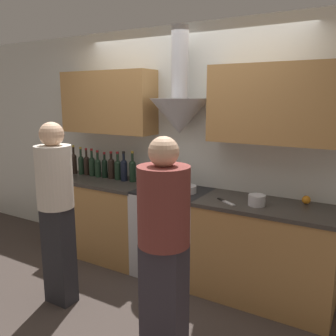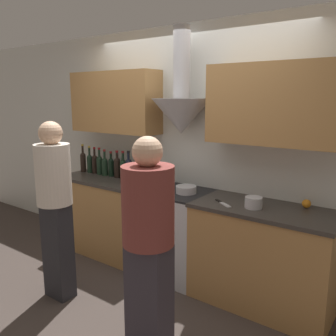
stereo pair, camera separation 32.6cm
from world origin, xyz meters
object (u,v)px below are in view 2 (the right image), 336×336
object	(u,v)px
saucepan	(254,203)
wine_bottle_2	(95,163)
wine_bottle_3	(100,164)
wine_bottle_8	(129,168)
stove_range	(174,232)
person_foreground_right	(148,240)
wine_bottle_1	(90,162)
wine_bottle_4	(105,165)
wine_bottle_6	(117,166)
mixing_bowl	(186,190)
wine_bottle_0	(83,161)
stock_pot	(160,181)
person_foreground_left	(55,202)
wine_bottle_5	(111,166)
wine_bottle_9	(137,169)
orange_fruit	(306,204)
wine_bottle_7	(123,168)

from	to	relation	value
saucepan	wine_bottle_2	bearing A→B (deg)	175.57
wine_bottle_3	wine_bottle_8	size ratio (longest dim) A/B	0.98
stove_range	person_foreground_right	world-z (taller)	person_foreground_right
wine_bottle_1	wine_bottle_4	xyz separation A→B (m)	(0.28, -0.01, -0.01)
wine_bottle_6	mixing_bowl	bearing A→B (deg)	-5.71
stove_range	wine_bottle_0	distance (m)	1.59
stock_pot	wine_bottle_3	bearing A→B (deg)	173.87
wine_bottle_2	saucepan	distance (m)	2.19
stove_range	wine_bottle_4	world-z (taller)	wine_bottle_4
person_foreground_left	wine_bottle_2	bearing A→B (deg)	121.36
wine_bottle_5	wine_bottle_8	bearing A→B (deg)	-2.63
wine_bottle_3	wine_bottle_4	size ratio (longest dim) A/B	1.04
wine_bottle_3	wine_bottle_9	bearing A→B (deg)	0.89
wine_bottle_0	orange_fruit	size ratio (longest dim) A/B	4.72
wine_bottle_0	wine_bottle_1	distance (m)	0.10
wine_bottle_3	saucepan	distance (m)	2.09
saucepan	person_foreground_right	distance (m)	1.08
wine_bottle_2	orange_fruit	world-z (taller)	wine_bottle_2
wine_bottle_1	wine_bottle_9	bearing A→B (deg)	0.18
wine_bottle_3	wine_bottle_2	bearing A→B (deg)	174.67
wine_bottle_6	stock_pot	distance (m)	0.74
orange_fruit	wine_bottle_0	bearing A→B (deg)	-177.33
mixing_bowl	stove_range	bearing A→B (deg)	173.81
wine_bottle_9	person_foreground_left	distance (m)	1.10
wine_bottle_1	wine_bottle_7	bearing A→B (deg)	-0.40
mixing_bowl	orange_fruit	bearing A→B (deg)	10.84
wine_bottle_8	person_foreground_right	xyz separation A→B (m)	(1.25, -1.17, -0.17)
wine_bottle_7	wine_bottle_8	xyz separation A→B (m)	(0.10, -0.01, 0.01)
wine_bottle_8	orange_fruit	distance (m)	1.97
wine_bottle_1	orange_fruit	size ratio (longest dim) A/B	4.50
saucepan	wine_bottle_9	bearing A→B (deg)	173.48
wine_bottle_3	person_foreground_right	size ratio (longest dim) A/B	0.21
saucepan	person_foreground_right	bearing A→B (deg)	-108.43
stock_pot	orange_fruit	bearing A→B (deg)	8.87
stock_pot	saucepan	distance (m)	1.06
wine_bottle_0	stock_pot	distance (m)	1.31
wine_bottle_6	person_foreground_left	size ratio (longest dim) A/B	0.19
wine_bottle_4	person_foreground_left	distance (m)	1.18
wine_bottle_4	saucepan	distance (m)	1.99
saucepan	stove_range	bearing A→B (deg)	174.96
stove_range	mixing_bowl	xyz separation A→B (m)	(0.16, -0.02, 0.49)
wine_bottle_0	wine_bottle_2	xyz separation A→B (m)	(0.19, 0.02, -0.01)
stove_range	wine_bottle_8	distance (m)	0.91
wine_bottle_0	wine_bottle_6	distance (m)	0.58
wine_bottle_8	person_foreground_left	world-z (taller)	person_foreground_left
wine_bottle_7	stock_pot	world-z (taller)	wine_bottle_7
wine_bottle_2	wine_bottle_7	size ratio (longest dim) A/B	1.01
wine_bottle_9	mixing_bowl	bearing A→B (deg)	-8.23
wine_bottle_2	wine_bottle_7	world-z (taller)	wine_bottle_2
stove_range	wine_bottle_9	xyz separation A→B (m)	(-0.58, 0.09, 0.59)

